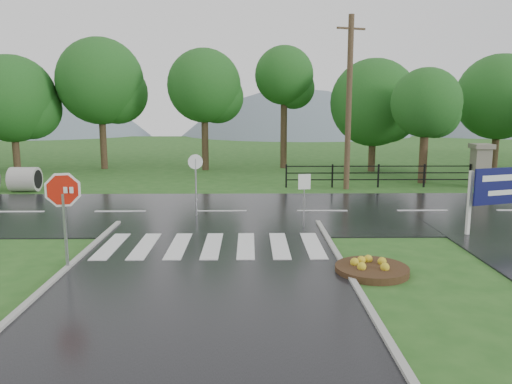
{
  "coord_description": "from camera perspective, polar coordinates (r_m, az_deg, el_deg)",
  "views": [
    {
      "loc": [
        1.11,
        -9.34,
        4.16
      ],
      "look_at": [
        1.31,
        6.0,
        1.5
      ],
      "focal_mm": 35.0,
      "sensor_mm": 36.0,
      "label": 1
    }
  ],
  "objects": [
    {
      "name": "hills",
      "position": [
        76.94,
        1.04,
        -5.0
      ],
      "size": [
        102.0,
        48.0,
        48.0
      ],
      "color": "slate",
      "rests_on": "ground"
    },
    {
      "name": "stop_sign",
      "position": [
        13.37,
        -21.17,
        -0.7
      ],
      "size": [
        1.16,
        0.3,
        2.68
      ],
      "color": "#939399",
      "rests_on": "ground"
    },
    {
      "name": "utility_pole_east",
      "position": [
        25.32,
        10.56,
        10.01
      ],
      "size": [
        1.47,
        0.54,
        8.48
      ],
      "color": "#473523",
      "rests_on": "ground"
    },
    {
      "name": "pillar_west",
      "position": [
        28.15,
        24.27,
        2.88
      ],
      "size": [
        1.0,
        1.0,
        2.24
      ],
      "color": "gray",
      "rests_on": "ground"
    },
    {
      "name": "crosswalk",
      "position": [
        14.95,
        -5.02,
        -6.11
      ],
      "size": [
        6.5,
        2.8,
        0.02
      ],
      "color": "silver",
      "rests_on": "ground"
    },
    {
      "name": "fence_west",
      "position": [
        26.42,
        13.81,
        2.07
      ],
      "size": [
        9.58,
        0.08,
        1.2
      ],
      "color": "black",
      "rests_on": "ground"
    },
    {
      "name": "reg_sign_round",
      "position": [
        18.79,
        -6.9,
        1.6
      ],
      "size": [
        0.54,
        0.16,
        2.38
      ],
      "color": "#939399",
      "rests_on": "ground"
    },
    {
      "name": "reg_sign_small",
      "position": [
        16.9,
        5.54,
        0.27
      ],
      "size": [
        0.42,
        0.07,
        1.89
      ],
      "color": "#939399",
      "rests_on": "ground"
    },
    {
      "name": "entrance_tree_left",
      "position": [
        28.45,
        18.88,
        9.57
      ],
      "size": [
        3.71,
        3.71,
        6.18
      ],
      "color": "#3D2B1C",
      "rests_on": "ground"
    },
    {
      "name": "main_road",
      "position": [
        19.81,
        -3.96,
        -2.31
      ],
      "size": [
        90.0,
        8.0,
        0.04
      ],
      "primitive_type": "cube",
      "color": "black",
      "rests_on": "ground"
    },
    {
      "name": "treeline",
      "position": [
        33.6,
        -0.94,
        2.72
      ],
      "size": [
        83.2,
        5.2,
        10.0
      ],
      "color": "#195119",
      "rests_on": "ground"
    },
    {
      "name": "estate_billboard",
      "position": [
        17.83,
        26.72,
        0.31
      ],
      "size": [
        2.47,
        0.83,
        2.23
      ],
      "color": "silver",
      "rests_on": "ground"
    },
    {
      "name": "ground",
      "position": [
        10.28,
        -7.11,
        -14.1
      ],
      "size": [
        120.0,
        120.0,
        0.0
      ],
      "primitive_type": "plane",
      "color": "#27571D",
      "rests_on": "ground"
    },
    {
      "name": "flower_bed",
      "position": [
        12.99,
        13.1,
        -8.47
      ],
      "size": [
        1.84,
        1.84,
        0.37
      ],
      "color": "#332111",
      "rests_on": "ground"
    }
  ]
}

